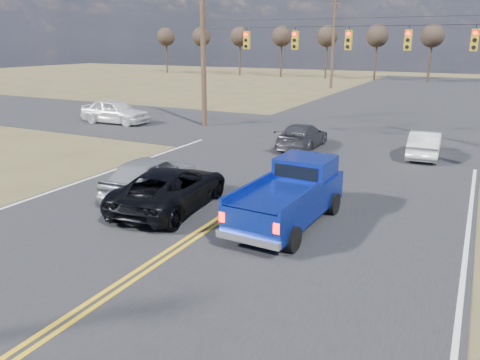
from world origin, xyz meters
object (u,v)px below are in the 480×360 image
at_px(white_car_queue, 425,144).
at_px(black_suv, 171,188).
at_px(pickup_truck, 290,196).
at_px(dgrey_car_queue, 302,136).
at_px(silver_suv, 151,175).
at_px(cross_car_west, 115,111).

bearing_deg(white_car_queue, black_suv, 57.04).
relative_size(pickup_truck, dgrey_car_queue, 1.15).
bearing_deg(pickup_truck, dgrey_car_queue, 110.70).
height_order(black_suv, dgrey_car_queue, black_suv).
bearing_deg(silver_suv, white_car_queue, -130.15).
relative_size(black_suv, white_car_queue, 1.28).
height_order(pickup_truck, cross_car_west, pickup_truck).
bearing_deg(cross_car_west, dgrey_car_queue, -97.98).
distance_m(black_suv, cross_car_west, 17.41).
distance_m(pickup_truck, white_car_queue, 11.03).
relative_size(silver_suv, white_car_queue, 1.11).
xyz_separation_m(white_car_queue, cross_car_west, (-19.31, 0.63, 0.17)).
bearing_deg(white_car_queue, dgrey_car_queue, 5.17).
xyz_separation_m(pickup_truck, cross_car_west, (-16.75, 11.36, -0.09)).
height_order(dgrey_car_queue, cross_car_west, cross_car_west).
height_order(silver_suv, white_car_queue, silver_suv).
xyz_separation_m(silver_suv, black_suv, (1.41, -0.79, -0.04)).
height_order(pickup_truck, dgrey_car_queue, pickup_truck).
bearing_deg(white_car_queue, pickup_truck, 73.85).
height_order(pickup_truck, white_car_queue, pickup_truck).
distance_m(silver_suv, black_suv, 1.62).
xyz_separation_m(pickup_truck, dgrey_car_queue, (-3.21, 9.93, -0.26)).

